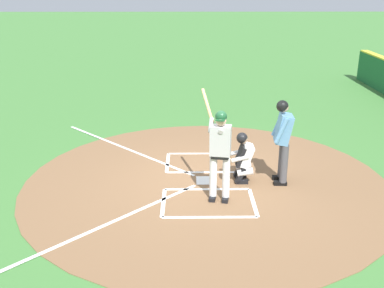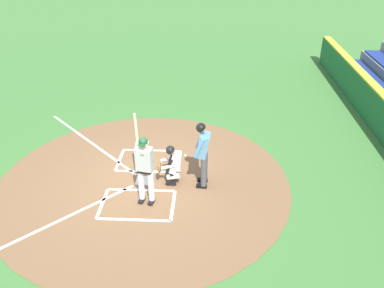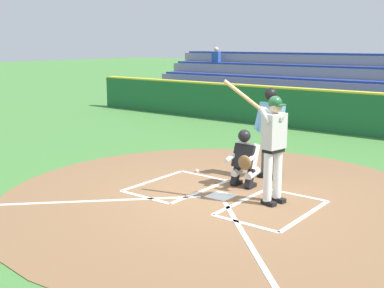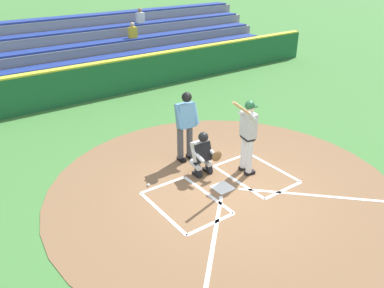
# 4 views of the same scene
# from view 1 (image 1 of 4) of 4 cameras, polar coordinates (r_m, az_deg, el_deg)

# --- Properties ---
(ground_plane) EXTENTS (120.00, 120.00, 0.00)m
(ground_plane) POSITION_cam_1_polar(r_m,az_deg,el_deg) (9.94, 1.82, -4.75)
(ground_plane) COLOR #427A38
(dirt_circle) EXTENTS (8.00, 8.00, 0.01)m
(dirt_circle) POSITION_cam_1_polar(r_m,az_deg,el_deg) (9.94, 1.83, -4.72)
(dirt_circle) COLOR brown
(dirt_circle) RESTS_ON ground
(home_plate_and_chalk) EXTENTS (7.93, 4.91, 0.01)m
(home_plate_and_chalk) POSITION_cam_1_polar(r_m,az_deg,el_deg) (9.93, -3.27, -4.69)
(home_plate_and_chalk) COLOR white
(home_plate_and_chalk) RESTS_ON dirt_circle
(batter) EXTENTS (1.03, 0.58, 2.13)m
(batter) POSITION_cam_1_polar(r_m,az_deg,el_deg) (8.70, 3.58, -0.64)
(batter) COLOR white
(batter) RESTS_ON ground
(catcher) EXTENTS (0.59, 0.60, 1.13)m
(catcher) POSITION_cam_1_polar(r_m,az_deg,el_deg) (9.76, 6.42, -1.58)
(catcher) COLOR black
(catcher) RESTS_ON ground
(plate_umpire) EXTENTS (0.60, 0.43, 1.86)m
(plate_umpire) POSITION_cam_1_polar(r_m,az_deg,el_deg) (9.65, 11.56, 0.96)
(plate_umpire) COLOR #4C4C51
(plate_umpire) RESTS_ON ground
(baseball) EXTENTS (0.07, 0.07, 0.07)m
(baseball) POSITION_cam_1_polar(r_m,az_deg,el_deg) (11.26, 6.95, -1.63)
(baseball) COLOR white
(baseball) RESTS_ON ground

